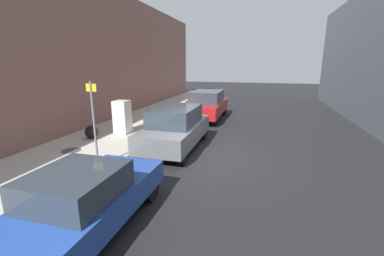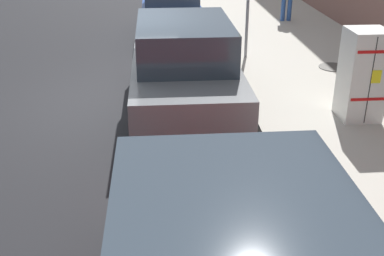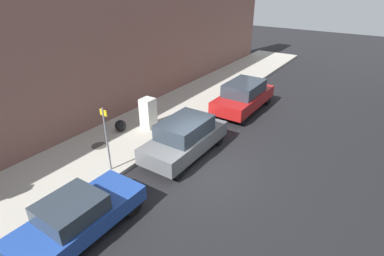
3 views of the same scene
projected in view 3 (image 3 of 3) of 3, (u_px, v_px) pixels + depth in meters
ground_plane at (202, 169)px, 12.56m from camera, size 80.00×80.00×0.00m
sidewalk_slab at (124, 139)px, 14.76m from camera, size 4.12×44.00×0.18m
building_facade_near at (74, 55)px, 14.50m from camera, size 1.64×39.60×7.64m
discarded_refrigerator at (148, 113)px, 15.39m from camera, size 0.65×0.68×1.56m
manhole_cover at (99, 146)px, 13.94m from camera, size 0.70×0.70×0.02m
street_sign_post at (106, 137)px, 11.58m from camera, size 0.36×0.07×2.73m
fire_hydrant at (228, 90)px, 19.69m from camera, size 0.22×0.22×0.76m
trash_bag at (120, 126)px, 15.19m from camera, size 0.58×0.58×0.58m
parked_hatchback_blue at (78, 216)px, 9.08m from camera, size 1.74×4.16×1.43m
parked_suv_gray at (185, 137)px, 13.24m from camera, size 1.88×4.42×1.72m
parked_suv_red at (244, 96)px, 17.71m from camera, size 1.99×4.79×1.77m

